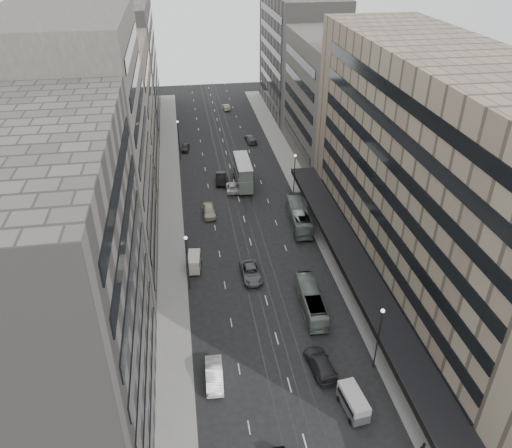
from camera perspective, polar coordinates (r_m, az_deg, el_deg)
ground at (r=59.75m, az=2.57°, el=-13.58°), size 220.00×220.00×0.00m
sidewalk_right at (r=91.85m, az=5.35°, el=3.90°), size 4.00×125.00×0.15m
sidewalk_left at (r=89.41m, az=-9.77°, el=2.75°), size 4.00×125.00×0.15m
department_store at (r=64.16m, az=20.61°, el=4.11°), size 19.20×60.00×30.00m
building_right_mid at (r=102.80m, az=9.02°, el=13.88°), size 15.00×28.00×24.00m
building_right_far at (r=130.20m, az=5.08°, el=18.70°), size 15.00×32.00×28.00m
building_left_a at (r=44.71m, az=-23.17°, el=-9.10°), size 15.00×28.00×30.00m
building_left_b at (r=66.52m, az=-19.13°, el=7.33°), size 15.00×26.00×34.00m
building_left_c at (r=93.06m, az=-16.48°, el=11.46°), size 15.00×28.00×25.00m
building_left_d at (r=124.21m, az=-15.17°, el=17.18°), size 15.00×38.00×28.00m
lamp_right_near at (r=55.16m, az=13.90°, el=-11.87°), size 0.44×0.44×8.32m
lamp_right_far at (r=86.90m, az=4.43°, el=6.05°), size 0.44×0.44×8.32m
lamp_left_near at (r=64.89m, az=-7.87°, el=-3.73°), size 0.44×0.44×8.32m
lamp_left_far at (r=103.19m, az=-8.85°, el=9.95°), size 0.44×0.44×8.32m
bus_near at (r=63.71m, az=6.32°, el=-8.69°), size 2.71×10.00×2.76m
bus_far at (r=80.59m, az=4.92°, el=0.97°), size 3.55×11.65×3.20m
double_decker at (r=92.01m, az=-1.49°, el=5.93°), size 2.96×9.31×5.07m
vw_microbus at (r=53.50m, az=11.06°, el=-19.29°), size 2.35×4.43×2.29m
panel_van at (r=70.64m, az=-7.07°, el=-4.31°), size 2.12×3.84×2.33m
sedan_1 at (r=55.57m, az=-4.80°, el=-16.81°), size 2.01×5.24×1.70m
sedan_2 at (r=68.93m, az=-0.56°, el=-5.56°), size 2.76×5.70×1.56m
sedan_3 at (r=56.95m, az=7.39°, el=-15.52°), size 2.93×5.98×1.67m
sedan_4 at (r=83.52m, az=-5.39°, el=1.53°), size 2.12×5.07×1.71m
sedan_5 at (r=94.22m, az=-4.02°, el=5.23°), size 2.30×5.28×1.69m
sedan_6 at (r=91.20m, az=-2.74°, el=4.22°), size 2.44×4.91×1.34m
sedan_7 at (r=112.62m, az=-0.61°, el=9.74°), size 2.50×5.35×1.51m
sedan_8 at (r=109.22m, az=-8.09°, el=8.68°), size 2.14×4.18×1.36m
sedan_9 at (r=133.98m, az=-3.43°, el=13.22°), size 1.82×4.27×1.37m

